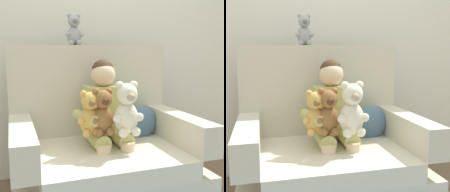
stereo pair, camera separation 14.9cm
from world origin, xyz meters
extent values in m
cube|color=silver|center=(0.00, 0.71, 1.30)|extent=(6.00, 0.10, 2.60)
cube|color=beige|center=(0.00, 0.00, 0.15)|extent=(1.20, 0.90, 0.30)
cube|color=beige|center=(0.00, -0.07, 0.36)|extent=(0.92, 0.76, 0.12)
cube|color=beige|center=(0.00, 0.38, 0.76)|extent=(1.20, 0.14, 0.68)
cube|color=beige|center=(-0.53, -0.07, 0.52)|extent=(0.14, 0.76, 0.20)
cube|color=beige|center=(0.53, -0.07, 0.52)|extent=(0.14, 0.76, 0.20)
cube|color=tan|center=(0.04, 0.14, 0.64)|extent=(0.26, 0.16, 0.34)
sphere|color=beige|center=(0.04, 0.14, 0.89)|extent=(0.17, 0.17, 0.17)
sphere|color=#472D19|center=(0.04, 0.15, 0.92)|extent=(0.16, 0.16, 0.16)
cylinder|color=tan|center=(-0.04, 0.01, 0.47)|extent=(0.11, 0.26, 0.11)
cylinder|color=beige|center=(-0.04, -0.12, 0.32)|extent=(0.09, 0.09, 0.30)
cylinder|color=tan|center=(0.12, 0.01, 0.47)|extent=(0.11, 0.26, 0.11)
cylinder|color=beige|center=(0.12, -0.12, 0.32)|extent=(0.09, 0.09, 0.30)
cylinder|color=tan|center=(-0.12, 0.02, 0.62)|extent=(0.13, 0.27, 0.07)
cylinder|color=tan|center=(0.20, 0.02, 0.62)|extent=(0.13, 0.27, 0.07)
ellipsoid|color=gold|center=(-0.11, -0.05, 0.61)|extent=(0.13, 0.11, 0.17)
sphere|color=gold|center=(-0.11, -0.06, 0.74)|extent=(0.11, 0.11, 0.11)
sphere|color=brown|center=(-0.11, -0.11, 0.74)|extent=(0.04, 0.04, 0.04)
sphere|color=gold|center=(-0.15, -0.05, 0.79)|extent=(0.04, 0.04, 0.04)
sphere|color=gold|center=(-0.18, -0.08, 0.62)|extent=(0.04, 0.04, 0.04)
sphere|color=gold|center=(-0.15, -0.10, 0.55)|extent=(0.05, 0.05, 0.05)
sphere|color=gold|center=(-0.07, -0.05, 0.79)|extent=(0.04, 0.04, 0.04)
sphere|color=gold|center=(-0.05, -0.08, 0.62)|extent=(0.04, 0.04, 0.04)
sphere|color=gold|center=(-0.08, -0.10, 0.55)|extent=(0.05, 0.05, 0.05)
ellipsoid|color=brown|center=(-0.03, -0.06, 0.62)|extent=(0.14, 0.12, 0.18)
sphere|color=brown|center=(-0.03, -0.07, 0.75)|extent=(0.12, 0.12, 0.12)
sphere|color=#4C2D19|center=(-0.03, -0.13, 0.75)|extent=(0.04, 0.04, 0.04)
sphere|color=brown|center=(-0.08, -0.07, 0.80)|extent=(0.05, 0.05, 0.05)
sphere|color=brown|center=(-0.10, -0.10, 0.63)|extent=(0.05, 0.05, 0.05)
sphere|color=brown|center=(-0.07, -0.12, 0.55)|extent=(0.05, 0.05, 0.05)
sphere|color=brown|center=(0.01, -0.07, 0.80)|extent=(0.05, 0.05, 0.05)
sphere|color=brown|center=(0.03, -0.10, 0.63)|extent=(0.05, 0.05, 0.05)
sphere|color=brown|center=(0.00, -0.12, 0.55)|extent=(0.05, 0.05, 0.05)
ellipsoid|color=silver|center=(0.11, -0.12, 0.63)|extent=(0.16, 0.13, 0.21)
sphere|color=silver|center=(0.11, -0.13, 0.79)|extent=(0.13, 0.13, 0.13)
sphere|color=tan|center=(0.11, -0.19, 0.78)|extent=(0.05, 0.05, 0.05)
sphere|color=silver|center=(0.06, -0.13, 0.84)|extent=(0.05, 0.05, 0.05)
sphere|color=silver|center=(0.03, -0.16, 0.64)|extent=(0.05, 0.05, 0.05)
sphere|color=silver|center=(0.06, -0.18, 0.55)|extent=(0.06, 0.06, 0.06)
sphere|color=silver|center=(0.15, -0.13, 0.84)|extent=(0.05, 0.05, 0.05)
sphere|color=silver|center=(0.18, -0.16, 0.64)|extent=(0.05, 0.05, 0.05)
sphere|color=silver|center=(0.15, -0.18, 0.55)|extent=(0.06, 0.06, 0.06)
ellipsoid|color=#9E9EA3|center=(-0.11, 0.38, 1.17)|extent=(0.11, 0.09, 0.14)
sphere|color=#9E9EA3|center=(-0.11, 0.37, 1.27)|extent=(0.09, 0.09, 0.09)
sphere|color=slate|center=(-0.11, 0.33, 1.27)|extent=(0.03, 0.03, 0.03)
sphere|color=#9E9EA3|center=(-0.15, 0.37, 1.31)|extent=(0.04, 0.04, 0.04)
sphere|color=#9E9EA3|center=(-0.17, 0.35, 1.17)|extent=(0.04, 0.04, 0.04)
sphere|color=#9E9EA3|center=(-0.14, 0.34, 1.11)|extent=(0.04, 0.04, 0.04)
sphere|color=#9E9EA3|center=(-0.08, 0.37, 1.31)|extent=(0.04, 0.04, 0.04)
sphere|color=#9E9EA3|center=(-0.06, 0.35, 1.17)|extent=(0.04, 0.04, 0.04)
sphere|color=#9E9EA3|center=(-0.09, 0.34, 1.11)|extent=(0.04, 0.04, 0.04)
ellipsoid|color=slate|center=(0.34, 0.17, 0.52)|extent=(0.26, 0.12, 0.26)
camera|label=1|loc=(-0.58, -1.81, 1.05)|focal=47.01mm
camera|label=2|loc=(-0.43, -1.85, 1.05)|focal=47.01mm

